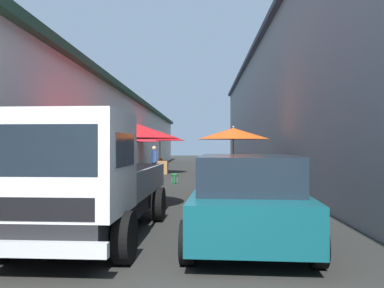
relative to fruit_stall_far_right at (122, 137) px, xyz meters
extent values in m
plane|color=#282826|center=(6.68, -1.71, -1.81)|extent=(90.00, 90.00, 0.00)
cube|color=silver|center=(8.93, 5.05, 0.15)|extent=(49.50, 7.00, 3.91)
cube|color=#284C38|center=(8.93, 5.05, 2.22)|extent=(49.80, 7.50, 0.24)
cube|color=gray|center=(8.93, -8.47, 1.67)|extent=(49.50, 7.00, 6.96)
cube|color=#383D4C|center=(8.93, -8.47, 5.27)|extent=(49.80, 7.50, 0.24)
cylinder|color=#9E9EA3|center=(-0.01, -0.02, -0.68)|extent=(0.06, 0.06, 2.27)
cone|color=red|center=(-0.01, -0.02, 0.22)|extent=(2.82, 2.82, 0.48)
sphere|color=#9E9EA3|center=(-0.01, -0.02, 0.50)|extent=(0.07, 0.07, 0.07)
cube|color=brown|center=(0.05, 0.11, -1.44)|extent=(0.98, 0.79, 0.75)
sphere|color=orange|center=(0.22, -0.13, -1.01)|extent=(0.09, 0.09, 0.09)
sphere|color=orange|center=(-0.09, 0.30, -1.01)|extent=(0.09, 0.09, 0.09)
sphere|color=orange|center=(-0.22, 0.17, -1.01)|extent=(0.09, 0.09, 0.09)
sphere|color=orange|center=(0.19, 0.08, -1.01)|extent=(0.09, 0.09, 0.09)
sphere|color=orange|center=(0.15, -0.06, -1.01)|extent=(0.09, 0.09, 0.09)
cylinder|color=#9E9EA3|center=(2.42, 0.64, -0.71)|extent=(0.06, 0.06, 2.21)
cone|color=red|center=(2.42, 0.64, 0.15)|extent=(2.65, 2.65, 0.49)
sphere|color=#9E9EA3|center=(2.42, 0.64, 0.44)|extent=(0.07, 0.07, 0.07)
cube|color=brown|center=(2.38, 0.85, -1.41)|extent=(0.84, 0.72, 0.81)
sphere|color=orange|center=(2.28, 0.89, -0.96)|extent=(0.09, 0.09, 0.09)
sphere|color=orange|center=(2.46, 1.06, -0.96)|extent=(0.09, 0.09, 0.09)
sphere|color=orange|center=(2.58, 0.88, -0.96)|extent=(0.09, 0.09, 0.09)
sphere|color=orange|center=(2.20, 1.07, -0.96)|extent=(0.09, 0.09, 0.09)
sphere|color=orange|center=(2.28, 0.82, -0.91)|extent=(0.09, 0.09, 0.09)
cylinder|color=#9E9EA3|center=(4.10, -3.07, -0.70)|extent=(0.06, 0.06, 2.22)
cone|color=#D84C14|center=(4.10, -3.07, 0.21)|extent=(2.54, 2.54, 0.39)
sphere|color=#9E9EA3|center=(4.10, -3.07, 0.45)|extent=(0.07, 0.07, 0.07)
cube|color=brown|center=(4.27, -2.86, -1.41)|extent=(0.86, 0.76, 0.80)
sphere|color=orange|center=(4.17, -2.83, -0.92)|extent=(0.09, 0.09, 0.09)
sphere|color=orange|center=(4.10, -2.74, -0.97)|extent=(0.09, 0.09, 0.09)
sphere|color=orange|center=(4.19, -3.11, -0.97)|extent=(0.09, 0.09, 0.09)
sphere|color=orange|center=(4.32, -3.06, -0.97)|extent=(0.09, 0.09, 0.09)
cylinder|color=#9E9EA3|center=(12.71, 0.44, -0.63)|extent=(0.06, 0.06, 2.37)
cone|color=red|center=(12.71, 0.44, 0.31)|extent=(2.85, 2.85, 0.50)
sphere|color=#9E9EA3|center=(12.71, 0.44, 0.60)|extent=(0.07, 0.07, 0.07)
cube|color=#9E7547|center=(12.51, 0.37, -1.44)|extent=(0.85, 0.77, 0.74)
sphere|color=orange|center=(12.46, 0.37, -1.02)|extent=(0.09, 0.09, 0.09)
sphere|color=orange|center=(12.49, 0.36, -0.97)|extent=(0.09, 0.09, 0.09)
sphere|color=orange|center=(12.52, 0.56, -1.02)|extent=(0.09, 0.09, 0.09)
sphere|color=orange|center=(12.54, 0.31, -1.02)|extent=(0.09, 0.09, 0.09)
sphere|color=orange|center=(12.68, 0.45, -1.02)|extent=(0.09, 0.09, 0.09)
cube|color=#0F4C56|center=(-3.15, -2.75, -1.24)|extent=(3.99, 1.95, 0.64)
cube|color=#19232D|center=(-3.30, -2.74, -0.64)|extent=(2.42, 1.65, 0.56)
cube|color=black|center=(-1.24, -2.86, -1.46)|extent=(0.20, 1.65, 0.20)
cube|color=silver|center=(-1.19, -2.28, -1.18)|extent=(0.07, 0.24, 0.14)
cube|color=silver|center=(-1.26, -3.45, -1.18)|extent=(0.07, 0.24, 0.14)
cylinder|color=black|center=(-1.78, -1.97, -1.51)|extent=(0.61, 0.23, 0.60)
cylinder|color=black|center=(-1.88, -3.69, -1.51)|extent=(0.61, 0.23, 0.60)
cylinder|color=black|center=(-4.42, -1.81, -1.51)|extent=(0.61, 0.23, 0.60)
cylinder|color=black|center=(-4.52, -3.53, -1.51)|extent=(0.61, 0.23, 0.60)
cube|color=black|center=(-2.76, -0.14, -1.31)|extent=(4.85, 1.65, 0.36)
cube|color=silver|center=(-4.39, -0.08, -0.43)|extent=(1.60, 1.81, 1.40)
cube|color=#19232D|center=(-5.13, -0.05, -0.26)|extent=(0.11, 1.47, 0.63)
cube|color=#19232D|center=(-4.39, -0.08, -0.26)|extent=(1.11, 1.81, 0.45)
cube|color=black|center=(-5.14, -0.05, -0.95)|extent=(0.11, 1.40, 0.28)
cube|color=silver|center=(-5.22, -0.05, -1.41)|extent=(0.18, 1.75, 0.18)
cube|color=gray|center=(-1.98, -0.99, -0.88)|extent=(3.16, 0.18, 0.50)
cube|color=gray|center=(-1.92, 0.65, -0.88)|extent=(3.16, 0.18, 0.50)
cube|color=gray|center=(-0.39, -0.23, -0.88)|extent=(0.12, 1.65, 0.50)
cylinder|color=black|center=(-4.43, -0.95, -1.45)|extent=(0.73, 0.25, 0.72)
cylinder|color=black|center=(-4.36, 0.80, -1.45)|extent=(0.73, 0.25, 0.72)
cylinder|color=black|center=(-1.36, -1.07, -1.45)|extent=(0.73, 0.25, 0.72)
cylinder|color=black|center=(-1.29, 0.68, -1.45)|extent=(0.73, 0.25, 0.72)
cylinder|color=#232328|center=(9.08, 0.35, -1.42)|extent=(0.14, 0.14, 0.78)
cylinder|color=#232328|center=(8.93, 0.29, -1.42)|extent=(0.14, 0.14, 0.78)
cube|color=#33518C|center=(9.01, 0.32, -0.74)|extent=(0.50, 0.37, 0.58)
sphere|color=tan|center=(9.01, 0.32, -0.34)|extent=(0.21, 0.21, 0.21)
cylinder|color=#33518C|center=(9.26, 0.44, -0.71)|extent=(0.08, 0.08, 0.53)
cylinder|color=#33518C|center=(8.76, 0.20, -0.71)|extent=(0.08, 0.08, 0.53)
cylinder|color=black|center=(2.41, -3.84, -1.59)|extent=(0.45, 0.13, 0.44)
cylinder|color=black|center=(1.16, -3.94, -1.59)|extent=(0.45, 0.15, 0.44)
cube|color=#3359A5|center=(1.74, -3.90, -1.54)|extent=(0.92, 0.35, 0.08)
ellipsoid|color=black|center=(1.44, -3.92, -1.17)|extent=(0.58, 0.31, 0.20)
cube|color=#3359A5|center=(2.36, -3.84, -1.14)|extent=(0.17, 0.33, 0.56)
cylinder|color=silver|center=(2.29, -3.85, -1.04)|extent=(0.28, 0.08, 0.68)
cylinder|color=black|center=(2.21, -3.86, -0.69)|extent=(0.55, 0.08, 0.04)
cylinder|color=#1E8C3F|center=(6.55, -0.83, -1.39)|extent=(0.30, 0.30, 0.03)
cylinder|color=#1E8C3F|center=(6.66, -0.83, -1.60)|extent=(0.04, 0.04, 0.42)
cylinder|color=#1E8C3F|center=(6.55, -0.72, -1.60)|extent=(0.04, 0.04, 0.42)
cylinder|color=#1E8C3F|center=(6.44, -0.83, -1.60)|extent=(0.04, 0.04, 0.42)
cylinder|color=#1E8C3F|center=(6.55, -0.95, -1.60)|extent=(0.04, 0.04, 0.42)
camera|label=1|loc=(-9.83, -2.02, -0.19)|focal=37.28mm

